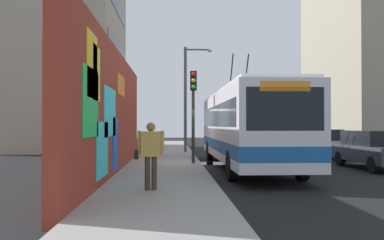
{
  "coord_description": "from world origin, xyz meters",
  "views": [
    {
      "loc": [
        -17.84,
        1.29,
        1.8
      ],
      "look_at": [
        2.14,
        0.26,
        2.07
      ],
      "focal_mm": 36.92,
      "sensor_mm": 36.0,
      "label": 1
    }
  ],
  "objects": [
    {
      "name": "parked_car_silver",
      "position": [
        3.73,
        -7.0,
        0.83
      ],
      "size": [
        4.43,
        1.77,
        1.58
      ],
      "color": "#B7B7BC",
      "rests_on": "ground_plane"
    },
    {
      "name": "building_far_left",
      "position": [
        12.15,
        9.2,
        6.97
      ],
      "size": [
        10.7,
        7.63,
        13.93
      ],
      "color": "#9E937F",
      "rests_on": "ground_plane"
    },
    {
      "name": "street_lamp",
      "position": [
        6.53,
        0.26,
        3.89
      ],
      "size": [
        0.44,
        1.74,
        6.51
      ],
      "color": "#4C4C51",
      "rests_on": "sidewalk_slab"
    },
    {
      "name": "curbside_puddle",
      "position": [
        0.75,
        -0.6,
        0.0
      ],
      "size": [
        1.67,
        1.67,
        0.0
      ],
      "primitive_type": "cylinder",
      "color": "black",
      "rests_on": "ground_plane"
    },
    {
      "name": "parked_car_dark_gray",
      "position": [
        -1.98,
        -7.0,
        0.83
      ],
      "size": [
        4.4,
        1.74,
        1.58
      ],
      "color": "#38383D",
      "rests_on": "ground_plane"
    },
    {
      "name": "graffiti_wall",
      "position": [
        -3.63,
        3.35,
        2.24
      ],
      "size": [
        14.83,
        0.32,
        4.49
      ],
      "color": "maroon",
      "rests_on": "ground_plane"
    },
    {
      "name": "ground_plane",
      "position": [
        0.0,
        0.0,
        0.0
      ],
      "size": [
        80.0,
        80.0,
        0.0
      ],
      "primitive_type": "plane",
      "color": "black"
    },
    {
      "name": "traffic_light",
      "position": [
        -0.67,
        0.35,
        2.87
      ],
      "size": [
        0.49,
        0.28,
        4.04
      ],
      "color": "#2D382D",
      "rests_on": "sidewalk_slab"
    },
    {
      "name": "pedestrian_near_wall",
      "position": [
        -7.7,
        1.83,
        1.17
      ],
      "size": [
        0.23,
        0.76,
        1.73
      ],
      "color": "#3F3326",
      "rests_on": "sidewalk_slab"
    },
    {
      "name": "building_far_right",
      "position": [
        16.6,
        -17.0,
        8.83
      ],
      "size": [
        13.31,
        9.21,
        17.65
      ],
      "color": "#9E937F",
      "rests_on": "ground_plane"
    },
    {
      "name": "sidewalk_slab",
      "position": [
        0.0,
        1.6,
        0.07
      ],
      "size": [
        48.0,
        3.2,
        0.15
      ],
      "primitive_type": "cube",
      "color": "gray",
      "rests_on": "ground_plane"
    },
    {
      "name": "city_bus",
      "position": [
        -1.45,
        -1.8,
        1.8
      ],
      "size": [
        11.65,
        2.58,
        5.02
      ],
      "color": "silver",
      "rests_on": "ground_plane"
    }
  ]
}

